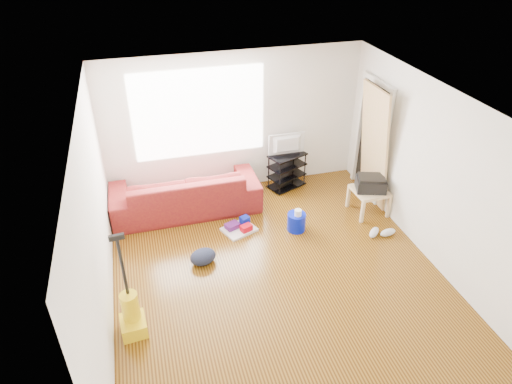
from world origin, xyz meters
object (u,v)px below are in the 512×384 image
object	(u,v)px
vacuum	(132,314)
cleaning_tray	(240,227)
side_table	(369,193)
tv_stand	(287,170)
sofa	(187,209)
bucket	(296,229)
backpack	(203,262)

from	to	relation	value
vacuum	cleaning_tray	bearing A→B (deg)	38.87
side_table	vacuum	distance (m)	4.25
tv_stand	side_table	world-z (taller)	tv_stand
sofa	cleaning_tray	xyz separation A→B (m)	(0.73, -0.82, 0.05)
tv_stand	side_table	bearing A→B (deg)	-69.45
bucket	sofa	bearing A→B (deg)	147.10
cleaning_tray	vacuum	xyz separation A→B (m)	(-1.73, -1.64, 0.21)
cleaning_tray	vacuum	world-z (taller)	vacuum
sofa	vacuum	xyz separation A→B (m)	(-1.00, -2.46, 0.26)
sofa	tv_stand	bearing A→B (deg)	-171.87
tv_stand	backpack	xyz separation A→B (m)	(-1.86, -1.71, -0.34)
tv_stand	vacuum	xyz separation A→B (m)	(-2.89, -2.73, -0.08)
bucket	vacuum	bearing A→B (deg)	-151.59
bucket	cleaning_tray	bearing A→B (deg)	165.54
bucket	cleaning_tray	xyz separation A→B (m)	(-0.88, 0.23, 0.05)
tv_stand	cleaning_tray	world-z (taller)	tv_stand
sofa	cleaning_tray	size ratio (longest dim) A/B	4.08
bucket	backpack	world-z (taller)	bucket
cleaning_tray	backpack	xyz separation A→B (m)	(-0.70, -0.63, -0.05)
tv_stand	vacuum	world-z (taller)	vacuum
tv_stand	bucket	xyz separation A→B (m)	(-0.28, -1.31, -0.34)
cleaning_tray	side_table	bearing A→B (deg)	-1.83
tv_stand	cleaning_tray	size ratio (longest dim) A/B	1.25
vacuum	sofa	bearing A→B (deg)	63.27
bucket	vacuum	size ratio (longest dim) A/B	0.21
tv_stand	side_table	xyz separation A→B (m)	(1.06, -1.16, 0.03)
side_table	cleaning_tray	size ratio (longest dim) A/B	0.93
side_table	backpack	world-z (taller)	side_table
tv_stand	bucket	bearing A→B (deg)	-123.89
vacuum	tv_stand	bearing A→B (deg)	38.78
sofa	bucket	distance (m)	1.92
sofa	bucket	size ratio (longest dim) A/B	8.35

